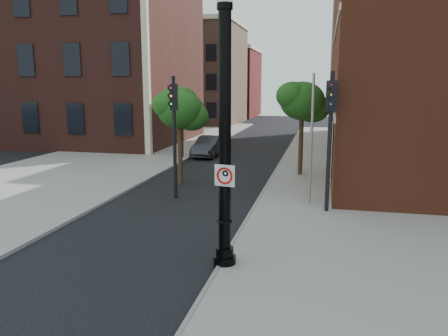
% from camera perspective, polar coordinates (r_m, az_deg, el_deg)
% --- Properties ---
extents(ground, '(120.00, 120.00, 0.00)m').
position_cam_1_polar(ground, '(12.48, -9.87, -11.84)').
color(ground, black).
rests_on(ground, ground).
extents(sidewalk_right, '(8.00, 60.00, 0.12)m').
position_cam_1_polar(sidewalk_right, '(21.17, 16.44, -2.55)').
color(sidewalk_right, gray).
rests_on(sidewalk_right, ground).
extents(sidewalk_left, '(10.00, 50.00, 0.12)m').
position_cam_1_polar(sidewalk_left, '(32.00, -12.37, 2.01)').
color(sidewalk_left, gray).
rests_on(sidewalk_left, ground).
extents(curb_edge, '(0.10, 60.00, 0.14)m').
position_cam_1_polar(curb_edge, '(21.27, 5.76, -2.08)').
color(curb_edge, gray).
rests_on(curb_edge, ground).
extents(victorian_building, '(18.60, 14.60, 17.95)m').
position_cam_1_polar(victorian_building, '(40.42, -18.51, 15.82)').
color(victorian_building, '#54271F').
rests_on(victorian_building, ground).
extents(bg_building_tan_a, '(12.00, 12.00, 12.00)m').
position_cam_1_polar(bg_building_tan_a, '(57.07, -4.09, 11.91)').
color(bg_building_tan_a, brown).
rests_on(bg_building_tan_a, ground).
extents(bg_building_red, '(12.00, 12.00, 10.00)m').
position_cam_1_polar(bg_building_red, '(70.57, -0.71, 10.88)').
color(bg_building_red, maroon).
rests_on(bg_building_red, ground).
extents(lamppost, '(0.60, 0.60, 7.08)m').
position_cam_1_polar(lamppost, '(11.01, 0.10, 2.96)').
color(lamppost, black).
rests_on(lamppost, ground).
extents(no_parking_sign, '(0.54, 0.14, 0.55)m').
position_cam_1_polar(no_parking_sign, '(10.95, 0.09, -0.98)').
color(no_parking_sign, white).
rests_on(no_parking_sign, ground).
extents(parked_car, '(1.60, 4.19, 1.36)m').
position_cam_1_polar(parked_car, '(29.89, -1.98, 2.86)').
color(parked_car, '#2F2F34').
rests_on(parked_car, ground).
extents(traffic_signal_left, '(0.42, 0.46, 5.15)m').
position_cam_1_polar(traffic_signal_left, '(18.34, -6.57, 6.61)').
color(traffic_signal_left, black).
rests_on(traffic_signal_left, ground).
extents(traffic_signal_right, '(0.40, 0.46, 5.26)m').
position_cam_1_polar(traffic_signal_right, '(16.31, 13.72, 6.16)').
color(traffic_signal_right, black).
rests_on(traffic_signal_right, ground).
extents(utility_pole, '(0.10, 0.10, 5.23)m').
position_cam_1_polar(utility_pole, '(17.37, 11.34, 3.42)').
color(utility_pole, '#999999').
rests_on(utility_pole, ground).
extents(street_tree_a, '(2.52, 2.28, 4.54)m').
position_cam_1_polar(street_tree_a, '(21.11, -5.74, 7.44)').
color(street_tree_a, '#382416').
rests_on(street_tree_a, ground).
extents(street_tree_b, '(2.61, 2.36, 4.71)m').
position_cam_1_polar(street_tree_b, '(28.87, -5.56, 8.57)').
color(street_tree_b, '#382416').
rests_on(street_tree_b, ground).
extents(street_tree_c, '(2.76, 2.50, 4.98)m').
position_cam_1_polar(street_tree_c, '(23.17, 10.26, 8.48)').
color(street_tree_c, '#382416').
rests_on(street_tree_c, ground).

